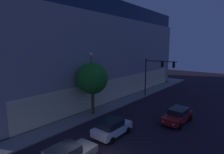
% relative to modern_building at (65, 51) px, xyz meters
% --- Properties ---
extents(modern_building, '(39.38, 29.88, 15.75)m').
position_rel_modern_building_xyz_m(modern_building, '(0.00, 0.00, 0.00)').
color(modern_building, '#4C4C51').
rests_on(modern_building, ground).
extents(traffic_light_far_corner, '(0.60, 5.32, 6.55)m').
position_rel_modern_building_xyz_m(traffic_light_far_corner, '(4.24, -18.87, -3.00)').
color(traffic_light_far_corner, black).
rests_on(traffic_light_far_corner, sidewalk_corner).
extents(street_lamp_sidewalk, '(0.44, 0.44, 7.74)m').
position_rel_modern_building_xyz_m(street_lamp_sidewalk, '(-8.27, -16.22, -2.78)').
color(street_lamp_sidewalk, slate).
rests_on(street_lamp_sidewalk, sidewalk_corner).
extents(sidewalk_tree, '(3.90, 3.90, 6.50)m').
position_rel_modern_building_xyz_m(sidewalk_tree, '(-8.14, -16.24, -3.13)').
color(sidewalk_tree, '#49431E').
rests_on(sidewalk_tree, sidewalk_corner).
extents(car_white, '(4.15, 2.26, 1.63)m').
position_rel_modern_building_xyz_m(car_white, '(-10.90, -21.64, -6.96)').
color(car_white, silver).
rests_on(car_white, ground).
extents(car_red, '(4.80, 2.31, 1.60)m').
position_rel_modern_building_xyz_m(car_red, '(-3.66, -25.43, -6.97)').
color(car_red, maroon).
rests_on(car_red, ground).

